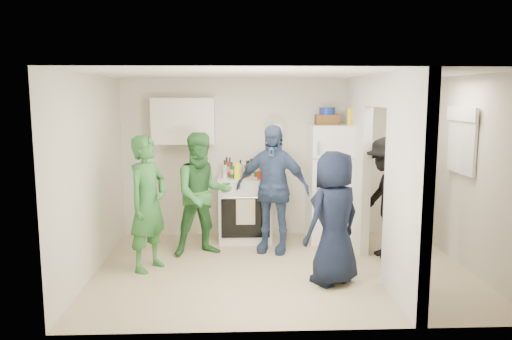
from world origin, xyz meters
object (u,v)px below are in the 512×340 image
(stove, at_px, (245,209))
(person_green_center, at_px, (203,194))
(fridge, at_px, (333,183))
(person_nook, at_px, (387,198))
(person_navy, at_px, (334,218))
(person_green_left, at_px, (148,203))
(wicker_basket, at_px, (327,120))
(yellow_cup_stack_top, at_px, (350,117))
(person_denim, at_px, (272,189))
(blue_bowl, at_px, (327,111))

(stove, relative_size, person_green_center, 0.57)
(fridge, height_order, person_nook, fridge)
(person_navy, relative_size, person_nook, 0.95)
(person_green_left, bearing_deg, wicker_basket, -32.35)
(fridge, xyz_separation_m, person_green_center, (-1.96, -0.65, -0.03))
(wicker_basket, bearing_deg, stove, -179.09)
(stove, relative_size, person_navy, 0.62)
(person_navy, xyz_separation_m, person_nook, (0.91, 0.93, 0.04))
(yellow_cup_stack_top, bearing_deg, person_green_left, -158.06)
(person_denim, relative_size, person_nook, 1.09)
(wicker_basket, distance_m, person_navy, 2.17)
(person_green_left, relative_size, person_nook, 1.04)
(person_nook, bearing_deg, person_green_center, -105.42)
(person_green_left, xyz_separation_m, person_nook, (3.20, 0.35, -0.03))
(person_green_left, height_order, person_green_center, person_green_left)
(blue_bowl, distance_m, person_green_left, 3.05)
(yellow_cup_stack_top, bearing_deg, fridge, 155.56)
(yellow_cup_stack_top, height_order, person_denim, yellow_cup_stack_top)
(person_denim, bearing_deg, person_navy, -44.39)
(blue_bowl, xyz_separation_m, person_denim, (-0.88, -0.60, -1.09))
(yellow_cup_stack_top, distance_m, person_nook, 1.39)
(blue_bowl, bearing_deg, person_navy, -97.08)
(blue_bowl, relative_size, person_denim, 0.13)
(fridge, relative_size, person_green_left, 1.03)
(person_green_center, bearing_deg, wicker_basket, 3.48)
(stove, bearing_deg, person_navy, -61.13)
(stove, height_order, person_green_left, person_green_left)
(stove, xyz_separation_m, person_green_left, (-1.27, -1.27, 0.37))
(stove, relative_size, wicker_basket, 2.84)
(wicker_basket, bearing_deg, person_navy, -97.08)
(fridge, height_order, yellow_cup_stack_top, yellow_cup_stack_top)
(person_green_left, bearing_deg, fridge, -34.13)
(fridge, relative_size, person_nook, 1.07)
(fridge, distance_m, blue_bowl, 1.11)
(person_green_center, relative_size, person_denim, 0.95)
(blue_bowl, distance_m, person_denim, 1.52)
(fridge, bearing_deg, person_green_left, -154.60)
(fridge, bearing_deg, stove, 178.73)
(blue_bowl, xyz_separation_m, person_green_left, (-2.52, -1.29, -1.13))
(stove, xyz_separation_m, person_green_center, (-0.61, -0.68, 0.37))
(person_denim, bearing_deg, blue_bowl, 53.00)
(person_green_left, distance_m, person_green_center, 0.89)
(stove, distance_m, wicker_basket, 1.86)
(person_nook, bearing_deg, yellow_cup_stack_top, -165.68)
(blue_bowl, bearing_deg, person_denim, -145.78)
(person_nook, bearing_deg, blue_bowl, -154.25)
(person_green_left, distance_m, person_denim, 1.79)
(stove, relative_size, yellow_cup_stack_top, 3.98)
(wicker_basket, relative_size, person_denim, 0.19)
(wicker_basket, height_order, yellow_cup_stack_top, yellow_cup_stack_top)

